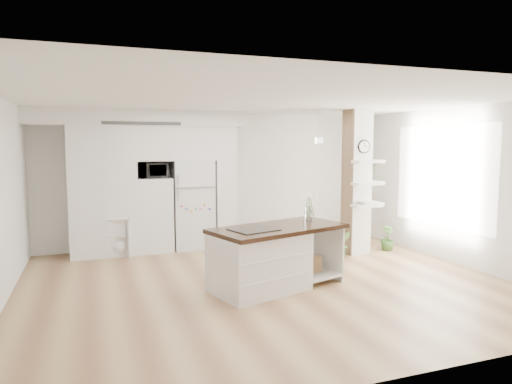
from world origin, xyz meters
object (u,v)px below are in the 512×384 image
kitchen_island (266,257)px  bookshelf (116,239)px  floor_plant_a (343,244)px  refrigerator (192,204)px

kitchen_island → bookshelf: bearing=107.9°
floor_plant_a → refrigerator: bearing=144.7°
refrigerator → kitchen_island: refrigerator is taller
kitchen_island → floor_plant_a: 2.35m
kitchen_island → floor_plant_a: kitchen_island is taller
kitchen_island → floor_plant_a: (1.99, 1.24, -0.22)m
bookshelf → floor_plant_a: bookshelf is taller
refrigerator → bookshelf: size_ratio=2.42×
refrigerator → floor_plant_a: 3.03m
refrigerator → bookshelf: (-1.48, -0.19, -0.56)m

